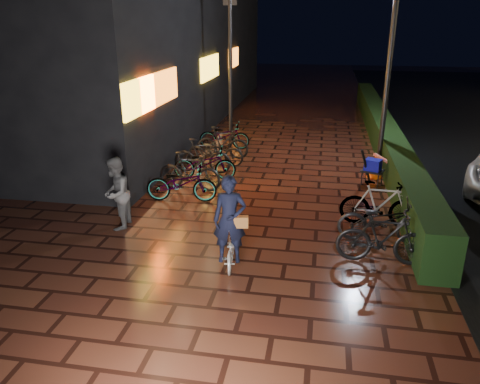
% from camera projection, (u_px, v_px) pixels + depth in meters
% --- Properties ---
extents(ground, '(80.00, 80.00, 0.00)m').
position_uv_depth(ground, '(267.00, 226.00, 10.64)').
color(ground, '#381911').
rests_on(ground, ground).
extents(hedge, '(0.70, 20.00, 1.00)m').
position_uv_depth(hedge, '(382.00, 132.00, 17.30)').
color(hedge, black).
rests_on(hedge, ground).
extents(bystander_person, '(0.69, 0.85, 1.64)m').
position_uv_depth(bystander_person, '(116.00, 193.00, 10.31)').
color(bystander_person, '#565658').
rests_on(bystander_person, ground).
extents(storefront_block, '(12.09, 22.00, 9.00)m').
position_uv_depth(storefront_block, '(93.00, 17.00, 21.24)').
color(storefront_block, black).
rests_on(storefront_block, ground).
extents(lamp_post_hedge, '(0.55, 0.20, 5.77)m').
position_uv_depth(lamp_post_hedge, '(389.00, 65.00, 13.43)').
color(lamp_post_hedge, black).
rests_on(lamp_post_hedge, ground).
extents(lamp_post_sf, '(0.50, 0.14, 5.22)m').
position_uv_depth(lamp_post_sf, '(230.00, 64.00, 17.10)').
color(lamp_post_sf, black).
rests_on(lamp_post_sf, ground).
extents(cyclist, '(0.69, 1.31, 1.81)m').
position_uv_depth(cyclist, '(230.00, 233.00, 8.76)').
color(cyclist, white).
rests_on(cyclist, ground).
extents(traffic_barrier, '(1.00, 1.75, 0.72)m').
position_uv_depth(traffic_barrier, '(386.00, 173.00, 13.18)').
color(traffic_barrier, red).
rests_on(traffic_barrier, ground).
extents(cart_assembly, '(0.76, 0.65, 1.08)m').
position_uv_depth(cart_assembly, '(372.00, 166.00, 13.09)').
color(cart_assembly, black).
rests_on(cart_assembly, ground).
extents(parked_bikes_storefront, '(2.05, 6.03, 1.06)m').
position_uv_depth(parked_bikes_storefront, '(207.00, 156.00, 14.26)').
color(parked_bikes_storefront, black).
rests_on(parked_bikes_storefront, ground).
extents(parked_bikes_hedge, '(1.89, 2.34, 1.06)m').
position_uv_depth(parked_bikes_hedge, '(382.00, 220.00, 9.72)').
color(parked_bikes_hedge, black).
rests_on(parked_bikes_hedge, ground).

